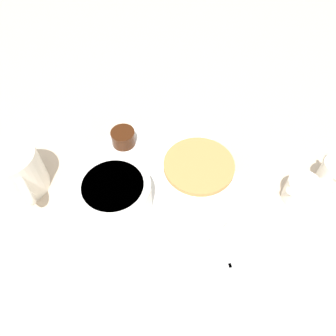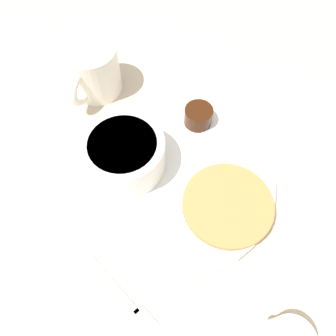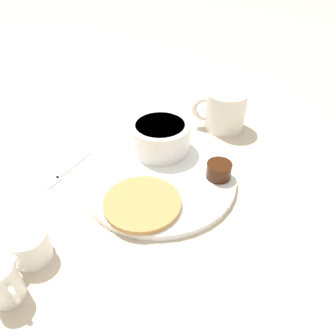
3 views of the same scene
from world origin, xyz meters
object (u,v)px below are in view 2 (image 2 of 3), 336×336
plate (180,180)px  bowl (124,153)px  coffee_mug (93,71)px  fork (128,302)px

plate → bowl: size_ratio=2.39×
plate → bowl: (-0.07, 0.05, 0.04)m
coffee_mug → fork: (-0.05, -0.37, -0.04)m
bowl → fork: size_ratio=0.97×
plate → fork: plate is taller
plate → bowl: bearing=143.8°
plate → fork: (-0.13, -0.14, -0.00)m
bowl → coffee_mug: 0.18m
plate → fork: size_ratio=2.32×
fork → bowl: bearing=73.7°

